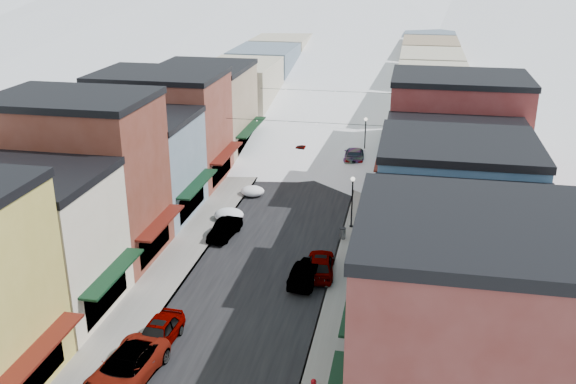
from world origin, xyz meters
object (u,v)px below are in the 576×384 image
at_px(car_white_suv, 126,369).
at_px(car_silver_sedan, 158,333).
at_px(streetlamp_near, 352,196).
at_px(car_green_sedan, 307,273).
at_px(car_dark_hatch, 225,229).
at_px(trash_can, 342,233).

xyz_separation_m(car_white_suv, car_silver_sedan, (0.43, 3.59, -0.03)).
bearing_deg(streetlamp_near, car_green_sedan, -102.29).
distance_m(car_dark_hatch, car_green_sedan, 9.99).
bearing_deg(streetlamp_near, trash_can, -100.47).
distance_m(car_green_sedan, streetlamp_near, 10.41).
bearing_deg(car_dark_hatch, trash_can, 14.73).
relative_size(trash_can, streetlamp_near, 0.21).
bearing_deg(streetlamp_near, car_dark_hatch, -159.62).
bearing_deg(car_silver_sedan, trash_can, 64.29).
distance_m(car_white_suv, car_green_sedan, 15.05).
distance_m(trash_can, streetlamp_near, 3.46).
bearing_deg(car_white_suv, car_green_sedan, 65.01).
bearing_deg(streetlamp_near, car_white_suv, -113.60).
bearing_deg(trash_can, car_silver_sedan, -118.50).
bearing_deg(car_green_sedan, car_dark_hatch, -32.30).
bearing_deg(trash_can, car_white_suv, -115.08).
xyz_separation_m(car_white_suv, car_dark_hatch, (0.00, 19.11, -0.13)).
height_order(car_white_suv, trash_can, car_white_suv).
distance_m(car_dark_hatch, streetlamp_near, 10.87).
bearing_deg(car_white_suv, streetlamp_near, 72.63).
bearing_deg(car_dark_hatch, car_white_suv, -82.40).
relative_size(car_green_sedan, streetlamp_near, 1.03).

